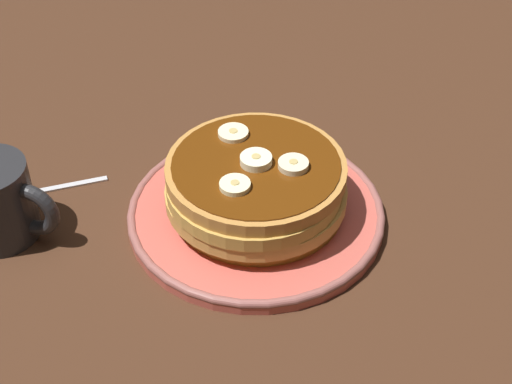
% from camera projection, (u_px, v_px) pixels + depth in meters
% --- Properties ---
extents(ground_plane, '(1.40, 1.40, 0.03)m').
position_uv_depth(ground_plane, '(256.00, 228.00, 0.82)').
color(ground_plane, '#422616').
extents(plate, '(0.27, 0.27, 0.02)m').
position_uv_depth(plate, '(256.00, 212.00, 0.81)').
color(plate, '#CC594C').
rests_on(plate, ground_plane).
extents(pancake_stack, '(0.19, 0.19, 0.06)m').
position_uv_depth(pancake_stack, '(257.00, 186.00, 0.79)').
color(pancake_stack, '#A16F21').
rests_on(pancake_stack, plate).
extents(banana_slice_0, '(0.03, 0.03, 0.01)m').
position_uv_depth(banana_slice_0, '(252.00, 158.00, 0.77)').
color(banana_slice_0, '#FCF4C6').
rests_on(banana_slice_0, pancake_stack).
extents(banana_slice_1, '(0.03, 0.03, 0.01)m').
position_uv_depth(banana_slice_1, '(233.00, 133.00, 0.80)').
color(banana_slice_1, '#FEECB8').
rests_on(banana_slice_1, pancake_stack).
extents(banana_slice_2, '(0.03, 0.03, 0.01)m').
position_uv_depth(banana_slice_2, '(293.00, 165.00, 0.76)').
color(banana_slice_2, beige).
rests_on(banana_slice_2, pancake_stack).
extents(banana_slice_3, '(0.03, 0.03, 0.01)m').
position_uv_depth(banana_slice_3, '(235.00, 186.00, 0.74)').
color(banana_slice_3, '#FBF4BB').
rests_on(banana_slice_3, pancake_stack).
extents(fork, '(0.11, 0.08, 0.01)m').
position_uv_depth(fork, '(41.00, 190.00, 0.85)').
color(fork, silver).
rests_on(fork, ground_plane).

